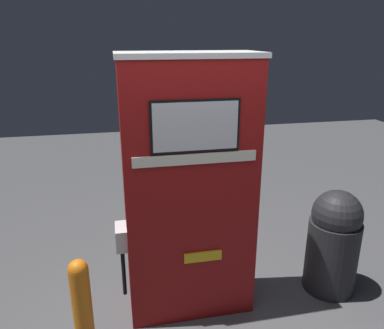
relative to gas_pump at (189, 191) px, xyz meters
name	(u,v)px	position (x,y,z in m)	size (l,w,h in m)	color
ground_plane	(195,320)	(0.00, -0.24, -1.11)	(14.00, 14.00, 0.00)	#4C4C4F
gas_pump	(189,191)	(0.00, 0.00, 0.00)	(1.16, 0.51, 2.22)	maroon
safety_bollard	(83,309)	(-0.88, -0.47, -0.65)	(0.14, 0.14, 0.87)	orange
trash_bin	(333,241)	(1.37, -0.06, -0.60)	(0.48, 0.48, 1.01)	#232326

